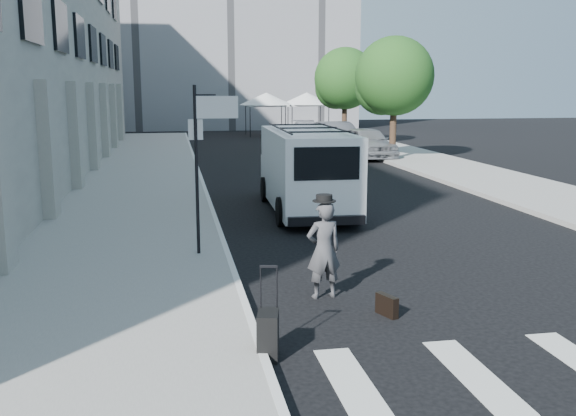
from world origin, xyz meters
name	(u,v)px	position (x,y,z in m)	size (l,w,h in m)	color
ground	(361,302)	(0.00, 0.00, 0.00)	(120.00, 120.00, 0.00)	black
sidewalk_left	(143,177)	(-4.25, 16.00, 0.07)	(4.50, 48.00, 0.15)	gray
sidewalk_right	(419,159)	(9.00, 20.00, 0.07)	(4.00, 56.00, 0.15)	gray
sign_pole	(207,134)	(-2.36, 3.20, 2.65)	(1.03, 0.07, 3.50)	black
tree_near	(391,79)	(7.50, 20.15, 3.97)	(3.80, 3.83, 6.03)	black
tree_far	(343,81)	(7.50, 29.15, 3.97)	(3.80, 3.83, 6.03)	black
tent_left	(266,99)	(4.00, 38.00, 2.71)	(4.00, 4.00, 3.20)	black
tent_right	(307,99)	(7.20, 38.50, 2.71)	(4.00, 4.00, 3.20)	black
businessman	(324,250)	(-0.58, 0.34, 0.85)	(0.62, 0.41, 1.70)	#403F42
briefcase	(387,305)	(0.21, -0.73, 0.17)	(0.12, 0.44, 0.34)	black
suitcase	(268,335)	(-1.90, -2.00, 0.33)	(0.37, 0.49, 1.24)	black
cargo_van	(306,170)	(0.76, 8.20, 1.22)	(2.40, 6.37, 2.36)	white
parked_car_a	(367,143)	(6.80, 21.61, 0.80)	(1.90, 4.72, 1.61)	gray
parked_car_b	(336,137)	(6.14, 25.37, 0.83)	(1.75, 5.03, 1.66)	#4E4F54
parked_car_c	(306,131)	(5.88, 32.40, 0.68)	(1.92, 4.71, 1.37)	#A8A9B0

